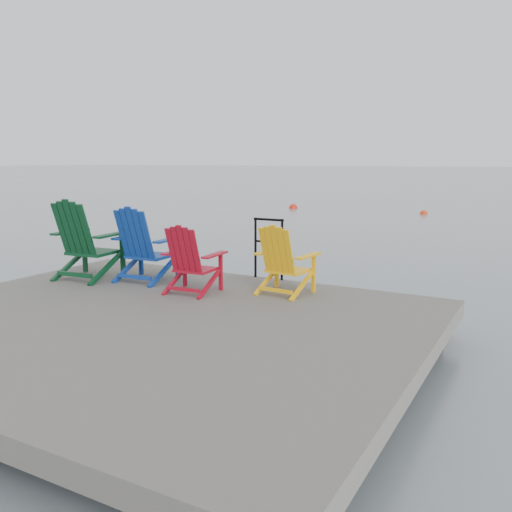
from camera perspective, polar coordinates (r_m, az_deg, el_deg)
The scene contains 9 objects.
ground at distance 6.37m, azimuth -11.20°, elevation -10.68°, with size 400.00×400.00×0.00m, color slate.
dock at distance 6.25m, azimuth -11.31°, elevation -7.70°, with size 6.00×5.00×1.40m.
handrail at distance 7.95m, azimuth 1.33°, elevation 1.43°, with size 0.48×0.04×0.90m.
chair_green at distance 8.31m, azimuth -17.53°, elevation 1.64°, with size 0.98×0.92×1.16m.
chair_blue at distance 7.96m, azimuth -11.72°, elevation 1.22°, with size 0.89×0.83×1.07m.
chair_red at distance 7.15m, azimuth -6.88°, elevation -0.32°, with size 0.76×0.71×0.90m.
chair_yellow at distance 7.05m, azimuth 2.94°, elevation -0.38°, with size 0.76×0.71×0.91m.
buoy_a at distance 23.96m, azimuth 17.24°, elevation 4.25°, with size 0.32×0.32×0.32m, color #F3320E.
buoy_b at distance 25.72m, azimuth 3.94°, elevation 5.04°, with size 0.41×0.41×0.41m, color red.
Camera 1 is at (3.88, -4.53, 2.23)m, focal length 38.00 mm.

